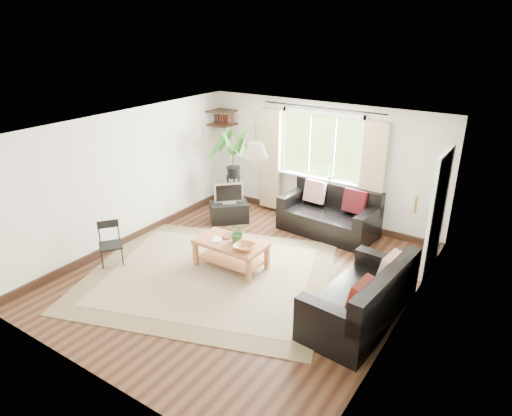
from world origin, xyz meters
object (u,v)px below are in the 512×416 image
Objects in this scene: coffee_table at (231,254)px; palm_stand at (233,172)px; tv_stand at (229,212)px; folding_chair at (111,246)px; sofa_back at (329,212)px; sofa_right at (360,294)px.

palm_stand reaches higher than coffee_table.
tv_stand is 2.62m from folding_chair.
folding_chair is at bearing -96.46° from palm_stand.
folding_chair is (-1.66, -1.07, 0.14)m from coffee_table.
coffee_table is 0.65× the size of palm_stand.
sofa_back is at bearing -27.13° from tv_stand.
sofa_right is at bearing -71.44° from tv_stand.
sofa_right is at bearing -30.64° from palm_stand.
folding_chair is (-0.52, -2.56, 0.18)m from tv_stand.
sofa_back is 2.37× the size of folding_chair.
tv_stand is at bearing -66.62° from palm_stand.
sofa_back is 2.15m from palm_stand.
sofa_back is 1.00× the size of palm_stand.
coffee_table is 1.55× the size of tv_stand.
sofa_right reaches higher than folding_chair.
sofa_right is 3.87m from tv_stand.
sofa_right is 2.33m from coffee_table.
tv_stand is (-1.91, -0.61, -0.22)m from sofa_back.
sofa_back is at bearing -141.36° from sofa_right.
sofa_right is 4.05m from folding_chair.
sofa_right reaches higher than tv_stand.
coffee_table is 1.98m from folding_chair.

